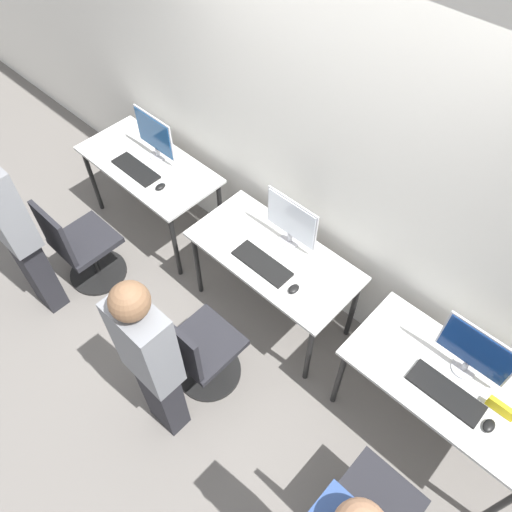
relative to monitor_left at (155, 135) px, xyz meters
The scene contains 19 objects.
ground_plane 1.75m from the monitor_left, 16.83° to the right, with size 20.00×20.00×0.00m, color slate.
wall_back 1.50m from the monitor_left, 12.44° to the left, with size 12.00×0.05×2.80m.
desk_left 0.32m from the monitor_left, 90.00° to the right, with size 1.24×0.61×0.74m.
monitor_left is the anchor object (origin of this frame).
keyboard_left 0.31m from the monitor_left, 90.00° to the right, with size 0.44×0.16×0.02m.
mouse_left 0.44m from the monitor_left, 37.37° to the right, with size 0.06×0.09×0.03m.
office_chair_left 1.09m from the monitor_left, 86.31° to the right, with size 0.48×0.48×0.90m.
person_left 1.28m from the monitor_left, 89.81° to the right, with size 0.36×0.22×1.66m.
desk_center 1.44m from the monitor_left, ahead, with size 1.24×0.61×0.74m.
monitor_center 1.41m from the monitor_left, ahead, with size 0.43×0.14×0.40m.
keyboard_center 1.44m from the monitor_left, ahead, with size 0.44×0.16×0.02m.
mouse_center 1.74m from the monitor_left, ahead, with size 0.06×0.09×0.03m.
office_chair_center 1.78m from the monitor_left, 32.07° to the right, with size 0.48×0.48×0.90m.
person_center 1.94m from the monitor_left, 40.52° to the right, with size 0.36×0.21×1.59m.
desk_right 2.83m from the monitor_left, ahead, with size 1.24×0.61×0.74m.
monitor_right 2.81m from the monitor_left, ahead, with size 0.43×0.14×0.40m.
keyboard_right 2.82m from the monitor_left, ahead, with size 0.44×0.16×0.02m.
mouse_right 3.10m from the monitor_left, ahead, with size 0.06×0.09×0.03m.
placard_right 3.09m from the monitor_left, ahead, with size 0.16×0.03×0.08m.
Camera 1 is at (1.41, -1.37, 3.48)m, focal length 35.00 mm.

